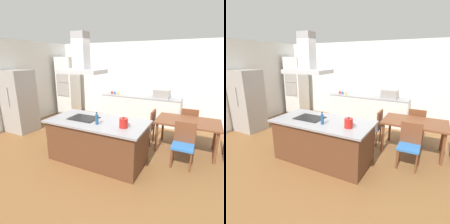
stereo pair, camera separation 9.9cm
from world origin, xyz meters
The scene contains 19 objects.
ground centered at (0.00, 1.50, 0.00)m, with size 16.00×16.00×0.00m, color brown.
wall_back centered at (0.00, 3.25, 1.35)m, with size 7.20×0.10×2.70m, color white.
wall_left centered at (-3.45, 1.00, 1.35)m, with size 0.10×8.80×2.70m, color white.
kitchen_island centered at (0.00, 0.00, 0.45)m, with size 2.08×1.04×0.90m.
cooktop centered at (-0.33, 0.00, 0.91)m, with size 0.60×0.44×0.01m, color black.
tea_kettle centered at (0.65, -0.13, 0.99)m, with size 0.21×0.16×0.21m.
olive_oil_bottle centered at (0.11, -0.19, 1.00)m, with size 0.06×0.06×0.25m.
back_counter centered at (0.00, 2.88, 0.45)m, with size 2.70×0.62×0.90m.
countertop_microwave centered at (0.71, 2.88, 1.04)m, with size 0.50×0.38×0.28m, color #9E9993.
coffee_mug_red centered at (-1.08, 2.86, 0.95)m, with size 0.08×0.08×0.09m, color red.
coffee_mug_blue centered at (-0.96, 2.84, 0.95)m, with size 0.08×0.08×0.09m, color #2D56B2.
coffee_mug_yellow centered at (-0.83, 2.84, 0.95)m, with size 0.08×0.08×0.09m, color gold.
wall_oven_stack centered at (-2.90, 2.65, 1.10)m, with size 0.70×0.66×2.20m.
refrigerator centered at (-2.98, 0.47, 0.91)m, with size 0.80×0.73×1.82m.
dining_table centered at (1.67, 1.30, 0.67)m, with size 1.40×0.90×0.75m.
chair_at_left_end centered at (0.75, 1.30, 0.51)m, with size 0.42×0.42×0.89m.
chair_facing_back_wall centered at (1.67, 1.97, 0.51)m, with size 0.42×0.42×0.89m.
chair_facing_island centered at (1.67, 0.64, 0.51)m, with size 0.42×0.42×0.89m.
range_hood centered at (-0.33, 0.00, 2.10)m, with size 0.90×0.55×0.78m.
Camera 2 is at (1.97, -3.06, 2.14)m, focal length 29.55 mm.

